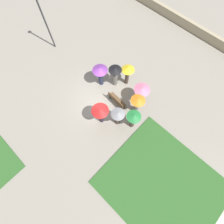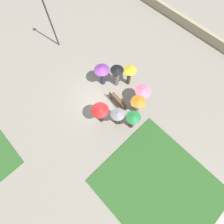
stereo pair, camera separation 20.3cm
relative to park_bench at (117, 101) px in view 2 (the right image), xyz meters
name	(u,v)px [view 2 (the right image)]	position (x,y,z in m)	size (l,w,h in m)	color
ground_plane	(99,99)	(1.20, 0.71, -0.46)	(90.00, 90.00, 0.00)	gray
lawn_patch_near	(159,188)	(-5.96, 2.21, -0.43)	(6.94, 6.11, 0.06)	#2D5B26
parapet_wall	(187,23)	(1.20, -10.13, -0.04)	(45.00, 0.35, 0.85)	tan
park_bench	(117,101)	(0.00, 0.00, 0.00)	(1.54, 0.54, 0.90)	brown
lamp_post	(46,11)	(7.69, -0.34, 2.76)	(0.32, 0.32, 5.10)	#2D2D30
crowd_person_black	(117,75)	(1.29, -1.19, 0.73)	(0.96, 0.96, 1.92)	slate
crowd_person_grey	(118,116)	(-1.07, 1.07, 0.79)	(0.93, 0.93, 1.77)	#47382D
crowd_person_pink	(143,92)	(-1.05, -1.38, 0.89)	(1.12, 1.12, 1.79)	#1E3328
crowd_person_yellow	(130,72)	(0.69, -1.89, 0.95)	(0.94, 0.94, 1.90)	#47382D
crowd_person_orange	(138,104)	(-1.39, -0.54, 0.77)	(0.99, 0.99, 1.79)	slate
crowd_person_green	(133,120)	(-1.94, 0.52, 0.71)	(0.96, 0.96, 1.77)	#47382D
crowd_person_purple	(102,72)	(2.09, -0.47, 0.95)	(1.11, 1.11, 1.92)	#282D47
crowd_person_red	(100,111)	(-0.16, 1.74, 1.05)	(1.14, 1.14, 1.98)	#2D2333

